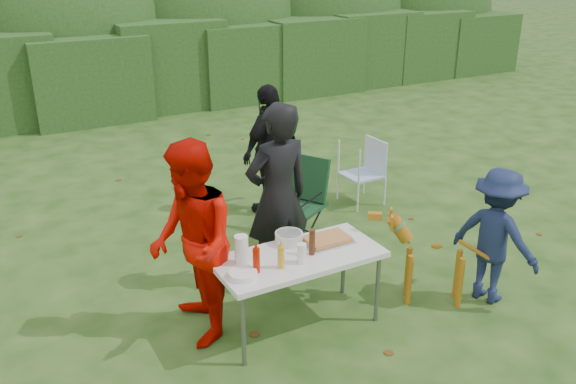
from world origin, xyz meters
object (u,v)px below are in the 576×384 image
camping_chair (298,202)px  lawn_chair (362,172)px  person_cook (278,198)px  child (496,236)px  mustard_bottle (281,257)px  beer_bottle (312,242)px  ketchup_bottle (256,260)px  paper_towel_roll (241,250)px  dog (435,260)px  folding_table (298,260)px  person_red_jacket (192,244)px  person_black_puffy (270,150)px

camping_chair → lawn_chair: (1.32, 0.59, -0.06)m
person_cook → child: (1.70, -1.26, -0.28)m
mustard_bottle → beer_bottle: beer_bottle is taller
child → ketchup_bottle: (-2.36, 0.40, 0.17)m
paper_towel_roll → dog: bearing=-11.1°
folding_table → person_red_jacket: (-0.86, 0.33, 0.22)m
person_red_jacket → dog: (2.23, -0.60, -0.45)m
person_black_puffy → paper_towel_roll: (-1.49, -2.36, 0.03)m
folding_table → paper_towel_roll: size_ratio=5.77×
folding_table → person_red_jacket: bearing=158.9°
ketchup_bottle → paper_towel_roll: paper_towel_roll is taller
person_black_puffy → camping_chair: 1.01m
camping_chair → ketchup_bottle: 2.11m
person_red_jacket → child: 2.89m
ketchup_bottle → paper_towel_roll: 0.20m
folding_table → dog: 1.42m
dog → beer_bottle: size_ratio=4.02×
person_red_jacket → dog: 2.36m
mustard_bottle → beer_bottle: 0.36m
person_black_puffy → ketchup_bottle: 2.93m
child → dog: (-0.53, 0.23, -0.22)m
ketchup_bottle → beer_bottle: (0.57, 0.05, 0.01)m
person_red_jacket → beer_bottle: (0.97, -0.38, -0.05)m
person_cook → camping_chair: size_ratio=1.94×
mustard_bottle → paper_towel_roll: (-0.26, 0.23, 0.03)m
person_red_jacket → ketchup_bottle: (0.40, -0.42, -0.06)m
folding_table → paper_towel_roll: paper_towel_roll is taller
dog → beer_bottle: beer_bottle is taller
person_black_puffy → folding_table: bearing=43.9°
folding_table → person_cook: size_ratio=0.78×
beer_bottle → person_red_jacket: bearing=158.9°
folding_table → dog: bearing=-11.0°
folding_table → dog: size_ratio=1.55×
child → person_red_jacket: bearing=57.0°
person_red_jacket → paper_towel_roll: bearing=66.0°
dog → paper_towel_roll: (-1.88, 0.37, 0.41)m
mustard_bottle → ketchup_bottle: 0.22m
beer_bottle → folding_table: bearing=158.7°
dog → ketchup_bottle: size_ratio=4.39×
person_black_puffy → ketchup_bottle: size_ratio=7.68×
folding_table → ketchup_bottle: ketchup_bottle is taller
folding_table → person_black_puffy: size_ratio=0.89×
person_cook → ketchup_bottle: 1.08m
lawn_chair → child: bearing=82.5°
folding_table → person_cook: (0.20, 0.76, 0.28)m
person_black_puffy → child: person_black_puffy is taller
person_cook → child: 2.13m
person_red_jacket → beer_bottle: bearing=77.5°
folding_table → beer_bottle: beer_bottle is taller
camping_chair → ketchup_bottle: camping_chair is taller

